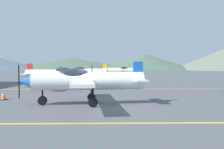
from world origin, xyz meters
TOP-DOWN VIEW (x-y plane):
  - ground_plane at (0.00, 0.00)m, footprint 400.00×400.00m
  - apron_line_near at (0.00, -4.61)m, footprint 80.00×0.16m
  - apron_line_far at (0.00, 8.69)m, footprint 80.00×0.16m
  - airplane_near at (-0.99, -0.13)m, footprint 7.15×8.21m
  - airplane_mid at (-4.59, 9.92)m, footprint 7.18×8.15m
  - airplane_far at (-3.05, 20.13)m, footprint 7.17×8.20m
  - airplane_back at (2.85, 29.67)m, footprint 7.17×8.21m
  - traffic_cone_front at (-6.40, 1.75)m, footprint 0.36×0.36m
  - hill_centerleft at (-22.50, 135.07)m, footprint 82.95×82.95m
  - hill_centerright at (22.80, 124.07)m, footprint 58.05×58.05m

SIDE VIEW (x-z plane):
  - ground_plane at x=0.00m, z-range 0.00..0.00m
  - apron_line_near at x=0.00m, z-range 0.00..0.01m
  - apron_line_far at x=0.00m, z-range 0.00..0.01m
  - traffic_cone_front at x=-6.40m, z-range -0.01..0.58m
  - airplane_near at x=-0.99m, z-range 0.15..2.61m
  - airplane_mid at x=-4.59m, z-range 0.15..2.61m
  - airplane_far at x=-3.05m, z-range 0.15..2.61m
  - airplane_back at x=2.85m, z-range 0.15..2.61m
  - hill_centerleft at x=-22.50m, z-range 0.00..7.46m
  - hill_centerright at x=22.80m, z-range 0.00..9.22m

